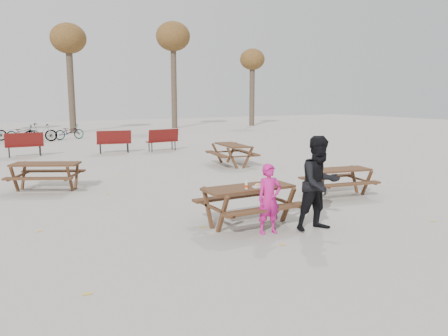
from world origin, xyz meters
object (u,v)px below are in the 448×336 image
soda_bottle (246,185)px  adult (320,183)px  food_tray (258,187)px  child (269,199)px  picnic_table_north (46,177)px  picnic_table_east (338,182)px  main_picnic_table (248,196)px  picnic_table_far (232,155)px

soda_bottle → adult: size_ratio=0.09×
food_tray → child: child is taller
food_tray → adult: (0.90, -0.75, 0.11)m
picnic_table_north → food_tray: bearing=-33.1°
adult → picnic_table_east: 3.18m
picnic_table_east → child: bearing=-142.9°
soda_bottle → child: (0.20, -0.48, -0.19)m
main_picnic_table → adult: 1.40m
picnic_table_east → picnic_table_north: bearing=156.2°
adult → picnic_table_far: size_ratio=0.99×
main_picnic_table → adult: bearing=-43.1°
main_picnic_table → soda_bottle: (-0.16, -0.18, 0.26)m
picnic_table_north → adult: bearing=-30.1°
child → adult: (0.96, -0.27, 0.25)m
food_tray → adult: 1.18m
main_picnic_table → picnic_table_north: 6.20m
picnic_table_far → soda_bottle: bearing=159.4°
child → soda_bottle: bearing=120.2°
food_tray → soda_bottle: soda_bottle is taller
main_picnic_table → food_tray: 0.29m
soda_bottle → picnic_table_north: soda_bottle is taller
child → picnic_table_east: size_ratio=0.81×
soda_bottle → main_picnic_table: bearing=48.3°
food_tray → picnic_table_east: size_ratio=0.11×
food_tray → picnic_table_far: size_ratio=0.10×
picnic_table_north → picnic_table_far: bearing=38.4°
adult → child: bearing=167.9°
child → picnic_table_east: (3.35, 1.73, -0.31)m
child → picnic_table_north: child is taller
main_picnic_table → food_tray: bearing=-60.4°
picnic_table_east → food_tray: bearing=-149.4°
picnic_table_far → main_picnic_table: bearing=159.8°
main_picnic_table → adult: (1.00, -0.93, 0.32)m
adult → picnic_table_far: 8.04m
child → picnic_table_north: 6.80m
child → picnic_table_east: child is taller
main_picnic_table → picnic_table_north: (-3.09, 5.37, -0.21)m
adult → picnic_table_north: bearing=126.9°
main_picnic_table → soda_bottle: 0.36m
picnic_table_far → picnic_table_east: bearing=-173.6°
soda_bottle → picnic_table_north: 6.30m
soda_bottle → adult: bearing=-32.9°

